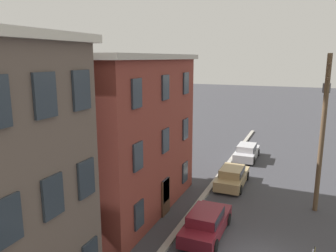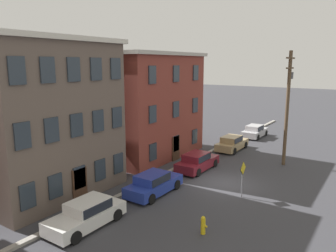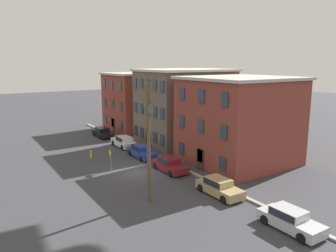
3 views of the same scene
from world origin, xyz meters
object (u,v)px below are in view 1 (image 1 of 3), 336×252
(car_maroon, at_px, (206,222))
(utility_pole, at_px, (323,126))
(car_silver, at_px, (247,151))
(car_tan, at_px, (232,176))

(car_maroon, distance_m, utility_pole, 8.98)
(car_maroon, xyz_separation_m, car_silver, (14.39, 0.27, 0.00))
(car_maroon, height_order, car_tan, same)
(car_maroon, bearing_deg, car_tan, 1.29)
(car_maroon, relative_size, utility_pole, 0.46)
(utility_pole, bearing_deg, car_tan, 70.64)
(car_maroon, xyz_separation_m, car_tan, (7.42, 0.17, 0.00))
(utility_pole, bearing_deg, car_maroon, 134.98)
(car_tan, xyz_separation_m, car_silver, (6.97, 0.10, 0.00))
(car_tan, bearing_deg, car_maroon, -178.71)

